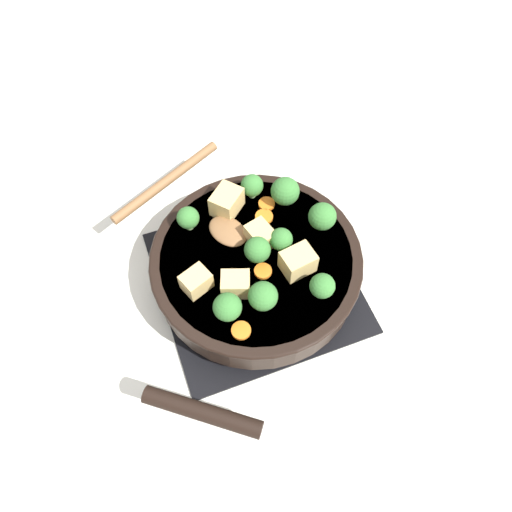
{
  "coord_description": "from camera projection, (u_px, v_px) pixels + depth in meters",
  "views": [
    {
      "loc": [
        0.37,
        -0.14,
        0.73
      ],
      "look_at": [
        0.0,
        0.0,
        0.08
      ],
      "focal_mm": 35.0,
      "sensor_mm": 36.0,
      "label": 1
    }
  ],
  "objects": [
    {
      "name": "tofu_cube_back_piece",
      "position": [
        260.0,
        236.0,
        0.76
      ],
      "size": [
        0.05,
        0.04,
        0.03
      ],
      "primitive_type": "cube",
      "rotation": [
        0.0,
        0.0,
        3.41
      ],
      "color": "#DBB770",
      "rests_on": "skillet_pan"
    },
    {
      "name": "tofu_cube_east_chunk",
      "position": [
        235.0,
        284.0,
        0.71
      ],
      "size": [
        0.04,
        0.05,
        0.03
      ],
      "primitive_type": "cube",
      "rotation": [
        0.0,
        0.0,
        4.37
      ],
      "color": "#DBB770",
      "rests_on": "skillet_pan"
    },
    {
      "name": "ground_plane",
      "position": [
        256.0,
        282.0,
        0.83
      ],
      "size": [
        2.4,
        2.4,
        0.0
      ],
      "primitive_type": "plane",
      "color": "silver"
    },
    {
      "name": "carrot_slice_near_center",
      "position": [
        264.0,
        271.0,
        0.74
      ],
      "size": [
        0.03,
        0.03,
        0.01
      ],
      "primitive_type": "cylinder",
      "color": "orange",
      "rests_on": "skillet_pan"
    },
    {
      "name": "carrot_slice_orange_thin",
      "position": [
        241.0,
        330.0,
        0.69
      ],
      "size": [
        0.03,
        0.03,
        0.01
      ],
      "primitive_type": "cylinder",
      "color": "orange",
      "rests_on": "skillet_pan"
    },
    {
      "name": "broccoli_floret_south_cluster",
      "position": [
        322.0,
        217.0,
        0.76
      ],
      "size": [
        0.04,
        0.04,
        0.05
      ],
      "color": "#709956",
      "rests_on": "skillet_pan"
    },
    {
      "name": "broccoli_floret_tall_stem",
      "position": [
        227.0,
        307.0,
        0.68
      ],
      "size": [
        0.04,
        0.04,
        0.05
      ],
      "color": "#709956",
      "rests_on": "skillet_pan"
    },
    {
      "name": "broccoli_floret_near_spoon",
      "position": [
        285.0,
        191.0,
        0.79
      ],
      "size": [
        0.05,
        0.05,
        0.05
      ],
      "color": "#709956",
      "rests_on": "skillet_pan"
    },
    {
      "name": "broccoli_floret_west_rim",
      "position": [
        188.0,
        218.0,
        0.77
      ],
      "size": [
        0.04,
        0.04,
        0.04
      ],
      "color": "#709956",
      "rests_on": "skillet_pan"
    },
    {
      "name": "broccoli_floret_north_edge",
      "position": [
        252.0,
        186.0,
        0.8
      ],
      "size": [
        0.04,
        0.04,
        0.04
      ],
      "color": "#709956",
      "rests_on": "skillet_pan"
    },
    {
      "name": "tofu_cube_near_handle",
      "position": [
        227.0,
        202.0,
        0.79
      ],
      "size": [
        0.06,
        0.06,
        0.04
      ],
      "primitive_type": "cube",
      "rotation": [
        0.0,
        0.0,
        2.29
      ],
      "color": "#DBB770",
      "rests_on": "skillet_pan"
    },
    {
      "name": "broccoli_floret_mid_floret",
      "position": [
        263.0,
        296.0,
        0.69
      ],
      "size": [
        0.04,
        0.04,
        0.05
      ],
      "color": "#709956",
      "rests_on": "skillet_pan"
    },
    {
      "name": "tofu_cube_center_large",
      "position": [
        298.0,
        262.0,
        0.73
      ],
      "size": [
        0.04,
        0.05,
        0.04
      ],
      "primitive_type": "cube",
      "rotation": [
        0.0,
        0.0,
        1.72
      ],
      "color": "#DBB770",
      "rests_on": "skillet_pan"
    },
    {
      "name": "skillet_pan",
      "position": [
        256.0,
        265.0,
        0.78
      ],
      "size": [
        0.41,
        0.38,
        0.06
      ],
      "color": "black",
      "rests_on": "front_burner_grate"
    },
    {
      "name": "broccoli_floret_small_inner",
      "position": [
        257.0,
        250.0,
        0.73
      ],
      "size": [
        0.04,
        0.04,
        0.05
      ],
      "color": "#709956",
      "rests_on": "skillet_pan"
    },
    {
      "name": "broccoli_floret_center_top",
      "position": [
        322.0,
        286.0,
        0.7
      ],
      "size": [
        0.04,
        0.04,
        0.04
      ],
      "color": "#709956",
      "rests_on": "skillet_pan"
    },
    {
      "name": "wooden_spoon",
      "position": [
        193.0,
        203.0,
        0.8
      ],
      "size": [
        0.23,
        0.2,
        0.02
      ],
      "color": "brown",
      "rests_on": "skillet_pan"
    },
    {
      "name": "carrot_slice_edge_slice",
      "position": [
        264.0,
        217.0,
        0.79
      ],
      "size": [
        0.03,
        0.03,
        0.01
      ],
      "primitive_type": "cylinder",
      "color": "orange",
      "rests_on": "skillet_pan"
    },
    {
      "name": "tofu_cube_west_chunk",
      "position": [
        196.0,
        281.0,
        0.72
      ],
      "size": [
        0.04,
        0.05,
        0.03
      ],
      "primitive_type": "cube",
      "rotation": [
        0.0,
        0.0,
        1.94
      ],
      "color": "#DBB770",
      "rests_on": "skillet_pan"
    },
    {
      "name": "broccoli_floret_east_rim",
      "position": [
        280.0,
        238.0,
        0.75
      ],
      "size": [
        0.04,
        0.04,
        0.04
      ],
      "color": "#709956",
      "rests_on": "skillet_pan"
    },
    {
      "name": "carrot_slice_under_broccoli",
      "position": [
        267.0,
        204.0,
        0.81
      ],
      "size": [
        0.03,
        0.03,
        0.01
      ],
      "primitive_type": "cylinder",
      "color": "orange",
      "rests_on": "skillet_pan"
    },
    {
      "name": "front_burner_grate",
      "position": [
        256.0,
        278.0,
        0.82
      ],
      "size": [
        0.31,
        0.31,
        0.03
      ],
      "color": "black",
      "rests_on": "ground_plane"
    }
  ]
}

